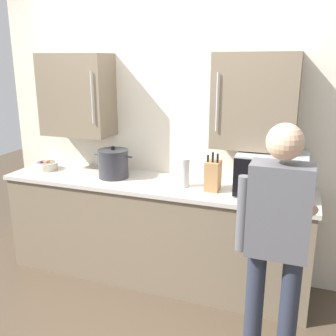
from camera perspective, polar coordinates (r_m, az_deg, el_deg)
The scene contains 9 objects.
ground_plane at distance 3.06m, azimuth -8.12°, elevation -22.81°, with size 9.47×9.47×0.00m, color #4C3D2D.
back_wall_tiled at distance 3.42m, azimuth -0.40°, elevation 7.30°, with size 3.23×0.44×2.65m.
counter_unit at distance 3.43m, azimuth -2.10°, elevation -9.25°, with size 2.68×0.61×0.90m.
microwave_oven at distance 3.04m, azimuth 14.73°, elevation -0.81°, with size 0.52×0.42×0.32m.
fruit_bowl at distance 3.81m, azimuth -17.72°, elevation 0.40°, with size 0.22×0.22×0.09m.
stock_pot at distance 3.40m, azimuth -8.13°, elevation 0.66°, with size 0.36×0.27×0.28m.
knife_block at distance 3.05m, azimuth 6.69°, elevation -1.14°, with size 0.11×0.15×0.31m.
thermos_flask at distance 3.12m, azimuth 2.41°, elevation -0.68°, with size 0.09×0.09×0.23m.
person_figure at distance 2.29m, azimuth 15.85°, elevation -9.42°, with size 0.44×0.64×1.58m.
Camera 1 is at (1.19, -2.08, 1.90)m, focal length 40.97 mm.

